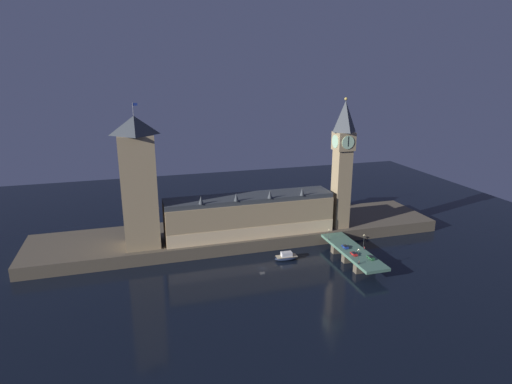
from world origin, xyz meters
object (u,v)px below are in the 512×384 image
Objects in this scene: clock_tower at (343,161)px; pedestrian_near_rail at (359,262)px; pedestrian_mid_walk at (364,248)px; street_lamp_near at (358,254)px; street_lamp_far at (329,233)px; car_southbound_lead at (371,258)px; street_lamp_mid at (364,240)px; boat_upstream at (286,257)px; victoria_tower at (139,183)px; car_northbound_lead at (345,247)px; car_northbound_trail at (354,254)px.

clock_tower reaches higher than pedestrian_near_rail.
street_lamp_near is (-10.93, -13.02, 3.70)m from pedestrian_mid_walk.
pedestrian_near_rail is at bearing -89.23° from street_lamp_far.
street_lamp_far is at bearing 107.39° from car_southbound_lead.
street_lamp_near is at bearing -127.58° from street_lamp_mid.
street_lamp_far is at bearing 127.58° from street_lamp_mid.
street_lamp_far is at bearing 9.47° from boat_upstream.
boat_upstream is (-24.80, 25.86, -5.46)m from pedestrian_near_rail.
pedestrian_near_rail is 19.08m from street_lamp_mid.
street_lamp_far is (91.08, -19.89, -28.26)m from victoria_tower.
car_southbound_lead is at bearing 19.57° from street_lamp_near.
victoria_tower is at bearing 161.39° from car_northbound_lead.
pedestrian_near_rail is 1.04× the size of pedestrian_mid_walk.
car_southbound_lead is (5.26, -14.70, 0.04)m from car_northbound_lead.
pedestrian_near_rail is (-2.63, -18.13, 0.21)m from car_northbound_lead.
pedestrian_near_rail reaches higher than boat_upstream.
street_lamp_mid is at bearing -52.42° from street_lamp_far.
victoria_tower reaches higher than street_lamp_mid.
clock_tower reaches higher than car_northbound_trail.
clock_tower reaches higher than car_northbound_lead.
pedestrian_mid_walk is 19.93m from street_lamp_far.
car_northbound_lead is at bearing 160.56° from street_lamp_mid.
pedestrian_mid_walk is at bearing -95.05° from clock_tower.
street_lamp_far reaches higher than pedestrian_mid_walk.
victoria_tower is 9.52× the size of street_lamp_near.
car_northbound_trail is 0.69× the size of street_lamp_far.
street_lamp_far reaches higher than car_southbound_lead.
pedestrian_mid_walk is at bearing -19.60° from victoria_tower.
pedestrian_near_rail is (-2.63, -9.48, 0.24)m from car_northbound_trail.
pedestrian_mid_walk reaches higher than car_southbound_lead.
street_lamp_far is at bearing 104.42° from car_northbound_lead.
car_northbound_trail is 10.81m from street_lamp_mid.
pedestrian_near_rail is at bearing -127.94° from pedestrian_mid_walk.
street_lamp_mid is 18.59m from street_lamp_far.
victoria_tower reaches higher than street_lamp_near.
car_northbound_trail is at bearing -153.02° from pedestrian_mid_walk.
clock_tower is at bearing 73.70° from pedestrian_near_rail.
street_lamp_mid is (0.40, 1.70, 3.72)m from pedestrian_mid_walk.
clock_tower is 9.62× the size of street_lamp_near.
victoria_tower is 43.27× the size of pedestrian_mid_walk.
car_northbound_lead is at bearing -75.58° from street_lamp_far.
boat_upstream is at bearing 163.40° from street_lamp_mid.
car_northbound_trail is at bearing 131.02° from car_southbound_lead.
car_southbound_lead reaches higher than car_northbound_lead.
car_southbound_lead is at bearing -104.44° from street_lamp_mid.
street_lamp_near reaches higher than car_northbound_lead.
street_lamp_mid is at bearing 52.42° from street_lamp_near.
clock_tower is 60.02m from boat_upstream.
pedestrian_mid_walk is at bearing -19.28° from boat_upstream.
car_northbound_trail is at bearing -30.83° from boat_upstream.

